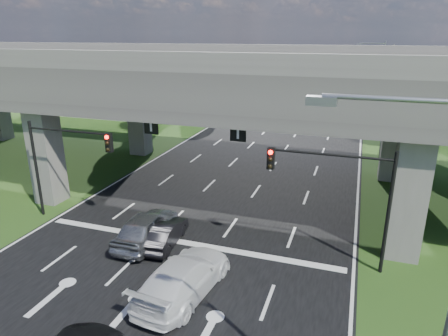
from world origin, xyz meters
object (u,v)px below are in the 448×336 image
Objects in this scene: signal_right at (341,186)px; streetlight_beyond at (378,76)px; car_silver at (147,227)px; signal_left at (63,154)px; streetlight_near at (435,288)px; streetlight_far at (383,93)px; car_white at (184,277)px; car_dark at (165,233)px.

signal_right is 0.60× the size of streetlight_beyond.
car_silver is at bearing -108.13° from streetlight_beyond.
signal_right is 1.00× the size of signal_left.
streetlight_near is 30.00m from streetlight_far.
car_silver is at bearing -119.97° from streetlight_far.
streetlight_near is at bearing 153.38° from car_white.
signal_left is at bearing -131.78° from streetlight_far.
car_white reaches higher than car_dark.
car_dark is (-11.05, -21.00, -5.16)m from streetlight_far.
streetlight_beyond reaches higher than car_silver.
car_white is at bearing 146.98° from streetlight_near.
streetlight_near is 2.49× the size of car_dark.
signal_left is 6.75m from car_silver.
car_silver is at bearing -5.17° from car_dark.
car_dark is at bearing 178.46° from car_silver.
streetlight_far is at bearing -90.00° from streetlight_beyond.
signal_right reaches higher than car_white.
car_silver is at bearing -36.99° from car_white.
signal_left is (-15.65, 0.00, 0.00)m from signal_right.
car_white is at bearing 135.07° from car_silver.
car_dark is at bearing -46.22° from car_white.
signal_right is 1.04× the size of car_white.
signal_right is 8.25m from car_white.
car_white is (9.62, -4.55, -3.32)m from signal_left.
streetlight_beyond is at bearing -111.81° from car_dark.
car_white is at bearing -108.63° from streetlight_far.
streetlight_far reaches higher than signal_left.
car_white is at bearing -101.55° from streetlight_beyond.
streetlight_far reaches higher than signal_right.
streetlight_near reaches higher than signal_left.
streetlight_near is 1.74× the size of car_white.
car_white is at bearing -142.94° from signal_right.
streetlight_near reaches higher than car_white.
car_silver is (-12.11, -21.00, -4.96)m from streetlight_far.
signal_left is 0.60× the size of streetlight_beyond.
signal_right is 20.25m from streetlight_far.
signal_right is at bearing -136.53° from car_white.
signal_left is 1.50× the size of car_dark.
signal_left reaches higher than car_dark.
streetlight_far reaches higher than car_white.
signal_right is 1.50× the size of car_dark.
streetlight_near reaches higher than car_silver.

